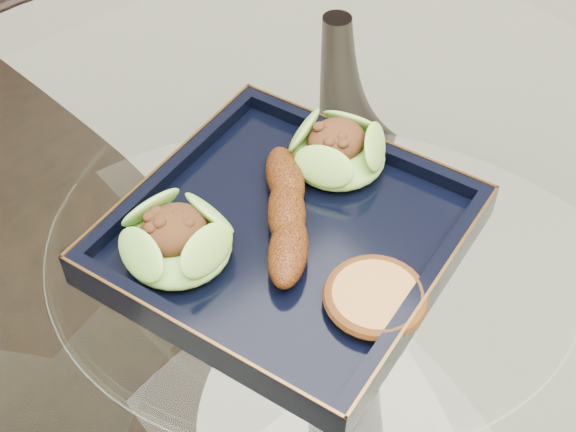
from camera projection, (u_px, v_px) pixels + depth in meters
dining_table at (309, 377)px, 0.80m from camera, size 1.13×1.13×0.77m
navy_plate at (288, 240)px, 0.70m from camera, size 0.34×0.34×0.02m
lettuce_wrap_left at (177, 242)px, 0.66m from camera, size 0.11×0.11×0.03m
lettuce_wrap_right at (338, 152)px, 0.73m from camera, size 0.10×0.10×0.03m
roasted_plantain at (287, 213)px, 0.68m from camera, size 0.12×0.14×0.03m
crumb_patty at (375, 298)px, 0.63m from camera, size 0.09×0.09×0.01m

